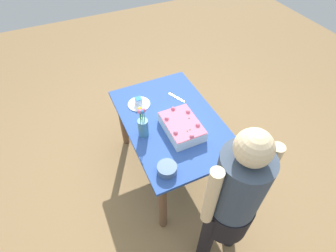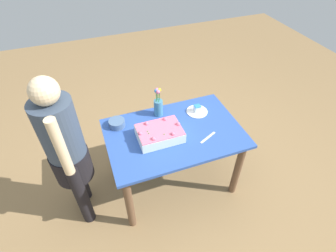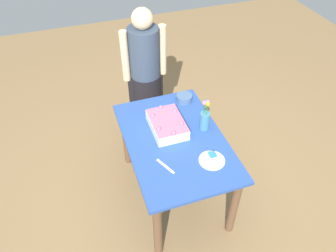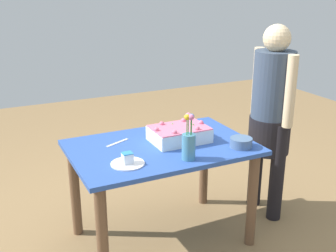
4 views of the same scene
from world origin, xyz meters
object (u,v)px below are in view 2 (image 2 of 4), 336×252
(person_standing, at_px, (66,148))
(sheet_cake, at_px, (160,133))
(fruit_bowl, at_px, (117,123))
(serving_plate_with_slice, at_px, (197,110))
(flower_vase, at_px, (158,105))
(cake_knife, at_px, (208,138))

(person_standing, bearing_deg, sheet_cake, -1.66)
(sheet_cake, height_order, fruit_bowl, sheet_cake)
(person_standing, bearing_deg, fruit_bowl, 30.02)
(serving_plate_with_slice, distance_m, flower_vase, 0.39)
(cake_knife, relative_size, flower_vase, 0.64)
(sheet_cake, relative_size, cake_knife, 2.02)
(flower_vase, bearing_deg, serving_plate_with_slice, 165.98)
(cake_knife, distance_m, fruit_bowl, 0.84)
(flower_vase, bearing_deg, cake_knife, 124.08)
(fruit_bowl, bearing_deg, sheet_cake, 138.73)
(flower_vase, relative_size, person_standing, 0.20)
(cake_knife, bearing_deg, person_standing, 146.89)
(cake_knife, relative_size, fruit_bowl, 1.29)
(cake_knife, bearing_deg, sheet_cake, 134.92)
(flower_vase, height_order, person_standing, person_standing)
(cake_knife, bearing_deg, serving_plate_with_slice, 55.68)
(sheet_cake, distance_m, cake_knife, 0.43)
(sheet_cake, height_order, cake_knife, sheet_cake)
(sheet_cake, relative_size, serving_plate_with_slice, 1.86)
(serving_plate_with_slice, bearing_deg, fruit_bowl, -4.78)
(sheet_cake, height_order, serving_plate_with_slice, sheet_cake)
(cake_knife, xyz_separation_m, person_standing, (1.16, -0.17, 0.13))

